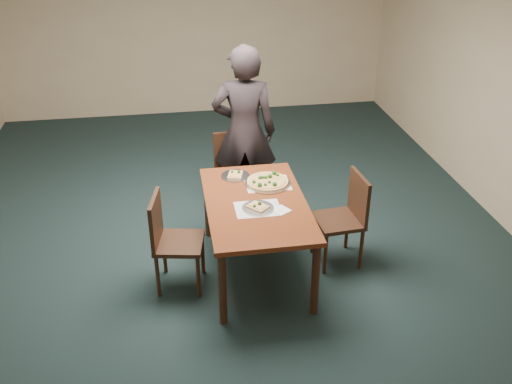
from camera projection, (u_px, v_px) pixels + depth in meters
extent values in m
plane|color=black|center=(227.00, 247.00, 5.82)|extent=(8.00, 8.00, 0.00)
plane|color=#CBB18D|center=(193.00, 24.00, 8.62)|extent=(6.00, 0.00, 6.00)
cube|color=#5A2512|center=(256.00, 204.00, 5.13)|extent=(0.90, 1.50, 0.04)
cylinder|color=black|center=(223.00, 289.00, 4.66)|extent=(0.07, 0.07, 0.70)
cylinder|color=black|center=(208.00, 206.00, 5.85)|extent=(0.07, 0.07, 0.70)
cylinder|color=black|center=(315.00, 279.00, 4.77)|extent=(0.07, 0.07, 0.70)
cylinder|color=black|center=(282.00, 200.00, 5.96)|extent=(0.07, 0.07, 0.70)
cube|color=black|center=(237.00, 177.00, 6.21)|extent=(0.45, 0.45, 0.04)
cylinder|color=black|center=(224.00, 206.00, 6.13)|extent=(0.04, 0.04, 0.43)
cylinder|color=black|center=(218.00, 191.00, 6.43)|extent=(0.04, 0.04, 0.43)
cylinder|color=black|center=(257.00, 202.00, 6.20)|extent=(0.04, 0.04, 0.43)
cylinder|color=black|center=(249.00, 187.00, 6.51)|extent=(0.04, 0.04, 0.43)
cube|color=black|center=(233.00, 150.00, 6.25)|extent=(0.42, 0.07, 0.44)
cube|color=black|center=(179.00, 243.00, 5.07)|extent=(0.49, 0.49, 0.04)
cylinder|color=black|center=(198.00, 277.00, 5.02)|extent=(0.04, 0.04, 0.43)
cylinder|color=black|center=(158.00, 276.00, 5.03)|extent=(0.04, 0.04, 0.43)
cylinder|color=black|center=(203.00, 254.00, 5.34)|extent=(0.04, 0.04, 0.43)
cylinder|color=black|center=(164.00, 253.00, 5.34)|extent=(0.04, 0.04, 0.43)
cube|color=black|center=(156.00, 220.00, 4.96)|extent=(0.11, 0.42, 0.44)
cube|color=black|center=(338.00, 221.00, 5.40)|extent=(0.45, 0.45, 0.04)
cylinder|color=black|center=(313.00, 234.00, 5.63)|extent=(0.04, 0.04, 0.43)
cylinder|color=black|center=(347.00, 230.00, 5.71)|extent=(0.04, 0.04, 0.43)
cylinder|color=black|center=(325.00, 254.00, 5.33)|extent=(0.04, 0.04, 0.43)
cylinder|color=black|center=(361.00, 249.00, 5.40)|extent=(0.04, 0.04, 0.43)
cube|color=black|center=(359.00, 196.00, 5.33)|extent=(0.07, 0.42, 0.44)
imported|color=black|center=(244.00, 132.00, 6.07)|extent=(0.75, 0.55, 1.88)
cube|color=white|center=(268.00, 184.00, 5.43)|extent=(0.42, 0.32, 0.00)
cube|color=white|center=(258.00, 209.00, 5.01)|extent=(0.40, 0.30, 0.00)
cylinder|color=silver|center=(268.00, 183.00, 5.42)|extent=(0.43, 0.43, 0.01)
cylinder|color=#DC9A54|center=(268.00, 182.00, 5.41)|extent=(0.39, 0.39, 0.02)
cylinder|color=#EBD87A|center=(268.00, 180.00, 5.41)|extent=(0.35, 0.35, 0.01)
sphere|color=#1B4716|center=(260.00, 177.00, 5.43)|extent=(0.04, 0.04, 0.04)
sphere|color=#1B4716|center=(274.00, 173.00, 5.51)|extent=(0.04, 0.04, 0.04)
sphere|color=#1B4716|center=(270.00, 176.00, 5.45)|extent=(0.04, 0.04, 0.04)
sphere|color=#1B4716|center=(277.00, 175.00, 5.48)|extent=(0.03, 0.03, 0.03)
sphere|color=#1B4716|center=(269.00, 182.00, 5.35)|extent=(0.03, 0.03, 0.03)
sphere|color=#1B4716|center=(265.00, 185.00, 5.30)|extent=(0.03, 0.03, 0.03)
sphere|color=#1B4716|center=(260.00, 185.00, 5.29)|extent=(0.04, 0.04, 0.04)
sphere|color=#1B4716|center=(254.00, 182.00, 5.35)|extent=(0.03, 0.03, 0.03)
sphere|color=#1B4716|center=(266.00, 177.00, 5.43)|extent=(0.03, 0.03, 0.03)
sphere|color=#1B4716|center=(263.00, 177.00, 5.43)|extent=(0.03, 0.03, 0.03)
sphere|color=#1B4716|center=(275.00, 184.00, 5.30)|extent=(0.04, 0.04, 0.04)
cylinder|color=silver|center=(258.00, 208.00, 5.01)|extent=(0.28, 0.28, 0.01)
cube|color=#DC9A54|center=(258.00, 207.00, 5.00)|extent=(0.21, 0.21, 0.02)
cube|color=#EBD87A|center=(258.00, 206.00, 5.00)|extent=(0.17, 0.17, 0.01)
sphere|color=#1B4716|center=(260.00, 203.00, 5.01)|extent=(0.03, 0.03, 0.03)
sphere|color=#1B4716|center=(254.00, 206.00, 4.97)|extent=(0.03, 0.03, 0.03)
cylinder|color=silver|center=(235.00, 176.00, 5.56)|extent=(0.28, 0.28, 0.01)
cube|color=#DC9A54|center=(235.00, 175.00, 5.55)|extent=(0.17, 0.20, 0.02)
cube|color=#EBD87A|center=(235.00, 174.00, 5.55)|extent=(0.13, 0.16, 0.01)
sphere|color=#1B4716|center=(239.00, 172.00, 5.56)|extent=(0.03, 0.03, 0.03)
sphere|color=#1B4716|center=(232.00, 172.00, 5.56)|extent=(0.03, 0.03, 0.03)
cube|color=white|center=(281.00, 210.00, 4.98)|extent=(0.19, 0.19, 0.01)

